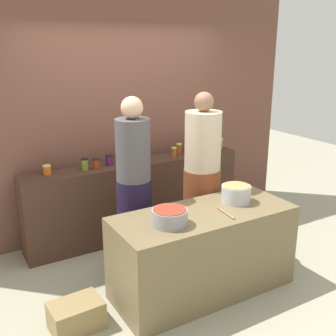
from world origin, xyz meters
name	(u,v)px	position (x,y,z in m)	size (l,w,h in m)	color
ground	(185,275)	(0.00, 0.00, 0.00)	(12.00, 12.00, 0.00)	#9C9981
storefront_wall	(122,109)	(0.00, 1.45, 1.50)	(4.80, 0.12, 3.00)	brown
display_shelf	(137,199)	(0.00, 1.10, 0.46)	(2.70, 0.36, 0.93)	#42291E
prep_table	(203,252)	(0.00, -0.30, 0.40)	(1.70, 0.70, 0.80)	brown
preserve_jar_0	(47,170)	(-1.02, 1.15, 0.98)	(0.09, 0.09, 0.10)	orange
preserve_jar_1	(85,164)	(-0.62, 1.10, 0.99)	(0.08, 0.08, 0.13)	olive
preserve_jar_2	(96,164)	(-0.50, 1.07, 0.99)	(0.08, 0.08, 0.12)	#973516
preserve_jar_3	(109,160)	(-0.32, 1.14, 0.99)	(0.09, 0.09, 0.12)	#591C4F
preserve_jar_4	(123,156)	(-0.13, 1.17, 1.00)	(0.09, 0.09, 0.15)	gold
preserve_jar_5	(140,158)	(0.04, 1.07, 0.98)	(0.08, 0.08, 0.11)	brown
preserve_jar_6	(174,152)	(0.49, 1.05, 0.99)	(0.07, 0.07, 0.12)	#974C21
preserve_jar_7	(179,149)	(0.63, 1.15, 0.99)	(0.07, 0.07, 0.13)	#8E4316
preserve_jar_8	(190,146)	(0.80, 1.15, 1.00)	(0.07, 0.07, 0.15)	#A52D22
preserve_jar_9	(210,146)	(1.08, 1.10, 0.98)	(0.07, 0.07, 0.11)	#3A5337
preserve_jar_10	(220,144)	(1.22, 1.09, 1.00)	(0.08, 0.08, 0.14)	olive
cooking_pot_left	(170,217)	(-0.41, -0.37, 0.87)	(0.30, 0.30, 0.14)	gray
cooking_pot_center	(236,194)	(0.41, -0.25, 0.89)	(0.28, 0.28, 0.17)	#B7B7BC
wooden_spoon	(226,213)	(0.14, -0.43, 0.81)	(0.02, 0.02, 0.28)	#9E703D
cook_with_tongs	(134,195)	(-0.38, 0.36, 0.82)	(0.35, 0.35, 1.80)	black
cook_in_cap	(202,185)	(0.38, 0.29, 0.82)	(0.39, 0.39, 1.80)	brown
bread_crate	(76,315)	(-1.22, -0.23, 0.12)	(0.42, 0.29, 0.24)	olive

